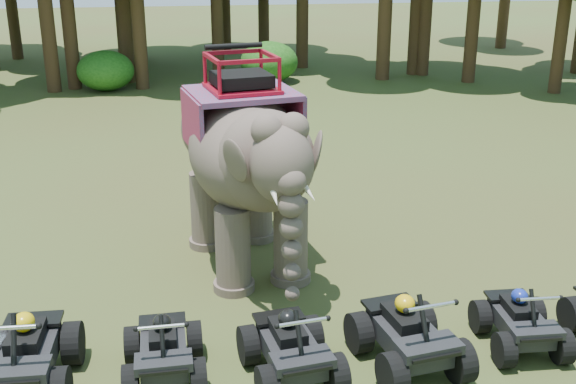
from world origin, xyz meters
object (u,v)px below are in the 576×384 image
(atv_2, at_px, (291,339))
(atv_3, at_px, (409,326))
(atv_1, at_px, (163,342))
(atv_0, at_px, (24,346))
(elephant, at_px, (245,161))
(atv_4, at_px, (521,314))

(atv_2, relative_size, atv_3, 0.93)
(atv_1, bearing_deg, atv_3, -5.18)
(atv_0, height_order, atv_2, atv_0)
(atv_3, bearing_deg, elephant, 107.59)
(elephant, relative_size, atv_2, 2.92)
(atv_0, distance_m, atv_4, 7.43)
(atv_3, bearing_deg, atv_2, 171.77)
(atv_2, xyz_separation_m, atv_4, (3.68, 0.30, -0.06))
(atv_2, bearing_deg, atv_0, 167.36)
(atv_1, distance_m, atv_3, 3.61)
(atv_2, bearing_deg, atv_4, -3.74)
(atv_0, distance_m, atv_2, 3.76)
(elephant, bearing_deg, atv_0, -144.00)
(atv_1, height_order, atv_2, atv_2)
(atv_1, relative_size, atv_3, 0.87)
(atv_2, bearing_deg, atv_3, -6.85)
(atv_0, relative_size, atv_1, 1.17)
(atv_0, bearing_deg, atv_1, 1.13)
(elephant, xyz_separation_m, atv_0, (-3.49, -3.72, -1.40))
(elephant, relative_size, atv_4, 3.23)
(atv_1, distance_m, atv_4, 5.50)
(elephant, height_order, atv_2, elephant)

